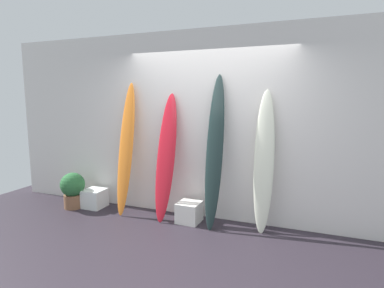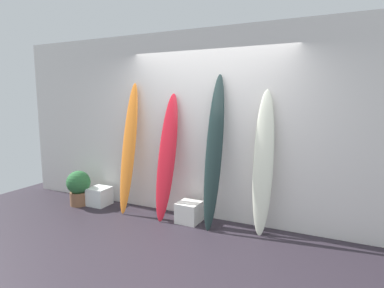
% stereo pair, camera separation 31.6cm
% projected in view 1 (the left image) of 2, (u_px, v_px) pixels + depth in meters
% --- Properties ---
extents(ground, '(8.00, 8.00, 0.04)m').
position_uv_depth(ground, '(175.00, 254.00, 3.73)').
color(ground, '#28222B').
extents(wall_back, '(7.20, 0.20, 2.80)m').
position_uv_depth(wall_back, '(210.00, 126.00, 4.72)').
color(wall_back, silver).
rests_on(wall_back, ground).
extents(surfboard_sunset, '(0.27, 0.46, 2.05)m').
position_uv_depth(surfboard_sunset, '(126.00, 149.00, 4.89)').
color(surfboard_sunset, orange).
rests_on(surfboard_sunset, ground).
extents(surfboard_crimson, '(0.31, 0.50, 1.89)m').
position_uv_depth(surfboard_crimson, '(166.00, 158.00, 4.65)').
color(surfboard_crimson, red).
rests_on(surfboard_crimson, ground).
extents(surfboard_charcoal, '(0.25, 0.49, 2.15)m').
position_uv_depth(surfboard_charcoal, '(215.00, 153.00, 4.36)').
color(surfboard_charcoal, '#1B2B2B').
rests_on(surfboard_charcoal, ground).
extents(surfboard_ivory, '(0.28, 0.34, 1.92)m').
position_uv_depth(surfboard_ivory, '(264.00, 163.00, 4.21)').
color(surfboard_ivory, silver).
rests_on(surfboard_ivory, ground).
extents(display_block_left, '(0.33, 0.33, 0.30)m').
position_uv_depth(display_block_left, '(189.00, 212.00, 4.61)').
color(display_block_left, white).
rests_on(display_block_left, ground).
extents(display_block_center, '(0.33, 0.33, 0.30)m').
position_uv_depth(display_block_center, '(95.00, 198.00, 5.24)').
color(display_block_center, white).
rests_on(display_block_center, ground).
extents(potted_plant, '(0.40, 0.40, 0.59)m').
position_uv_depth(potted_plant, '(73.00, 189.00, 5.19)').
color(potted_plant, brown).
rests_on(potted_plant, ground).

